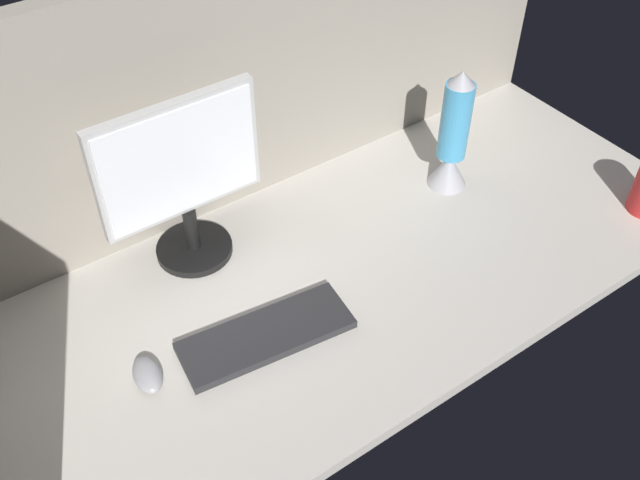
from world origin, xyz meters
TOP-DOWN VIEW (x-y plane):
  - ground_plane at (0.00, 0.00)cm, footprint 180.00×80.00cm
  - cubicle_wall_back at (0.00, 37.50)cm, footprint 180.00×5.00cm
  - monitor at (-26.86, 25.12)cm, footprint 38.01×18.00cm
  - keyboard at (-26.82, -7.67)cm, footprint 38.31×17.41cm
  - mouse at (-51.99, -3.17)cm, footprint 6.81×10.25cm
  - lava_lamp at (39.71, 9.37)cm, footprint 10.23×10.23cm

SIDE VIEW (x-z plane):
  - ground_plane at x=0.00cm, z-range -3.00..0.00cm
  - keyboard at x=-26.82cm, z-range 0.00..2.00cm
  - mouse at x=-51.99cm, z-range 0.00..3.40cm
  - lava_lamp at x=39.71cm, z-range -2.70..30.79cm
  - monitor at x=-26.86cm, z-range 1.85..42.79cm
  - cubicle_wall_back at x=0.00cm, z-range 0.00..62.07cm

